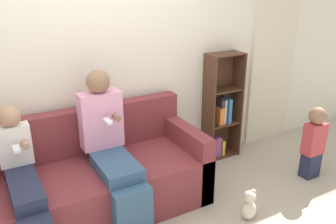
# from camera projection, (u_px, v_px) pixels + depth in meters

# --- Properties ---
(back_wall) EXTENTS (10.00, 0.06, 2.55)m
(back_wall) POSITION_uv_depth(u_px,v_px,m) (93.00, 63.00, 3.34)
(back_wall) COLOR silver
(back_wall) RESTS_ON ground_plane
(curtain_panel) EXTENTS (0.69, 0.04, 2.19)m
(curtain_panel) POSITION_uv_depth(u_px,v_px,m) (273.00, 58.00, 4.41)
(curtain_panel) COLOR beige
(curtain_panel) RESTS_ON ground_plane
(couch) EXTENTS (2.17, 0.85, 0.90)m
(couch) POSITION_uv_depth(u_px,v_px,m) (86.00, 184.00, 3.18)
(couch) COLOR maroon
(couch) RESTS_ON ground_plane
(adult_seated) EXTENTS (0.38, 0.82, 1.29)m
(adult_seated) POSITION_uv_depth(u_px,v_px,m) (111.00, 146.00, 3.08)
(adult_seated) COLOR #335170
(adult_seated) RESTS_ON ground_plane
(child_seated) EXTENTS (0.26, 0.83, 1.09)m
(child_seated) POSITION_uv_depth(u_px,v_px,m) (24.00, 183.00, 2.73)
(child_seated) COLOR #232842
(child_seated) RESTS_ON ground_plane
(toddler_standing) EXTENTS (0.23, 0.18, 0.80)m
(toddler_standing) POSITION_uv_depth(u_px,v_px,m) (314.00, 141.00, 3.73)
(toddler_standing) COLOR #232842
(toddler_standing) RESTS_ON ground_plane
(bookshelf) EXTENTS (0.42, 0.23, 1.25)m
(bookshelf) POSITION_uv_depth(u_px,v_px,m) (221.00, 110.00, 4.15)
(bookshelf) COLOR #4C2D1E
(bookshelf) RESTS_ON ground_plane
(teddy_bear) EXTENTS (0.15, 0.12, 0.29)m
(teddy_bear) POSITION_uv_depth(u_px,v_px,m) (249.00, 206.00, 3.15)
(teddy_bear) COLOR beige
(teddy_bear) RESTS_ON ground_plane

